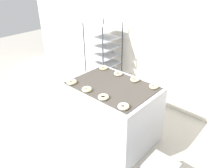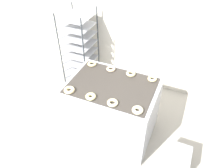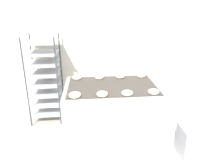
# 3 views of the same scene
# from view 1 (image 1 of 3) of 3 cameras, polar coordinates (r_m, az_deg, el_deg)

# --- Properties ---
(ground_plane) EXTENTS (14.00, 14.00, 0.00)m
(ground_plane) POSITION_cam_1_polar(r_m,az_deg,el_deg) (3.34, -8.68, -19.40)
(ground_plane) COLOR #9E998E
(wall_back) EXTENTS (8.00, 0.05, 2.80)m
(wall_back) POSITION_cam_1_polar(r_m,az_deg,el_deg) (4.06, 13.55, 12.48)
(wall_back) COLOR silver
(wall_back) RESTS_ON ground_plane
(fryer_machine) EXTENTS (1.29, 0.94, 0.95)m
(fryer_machine) POSITION_cam_1_polar(r_m,az_deg,el_deg) (3.39, -0.00, -7.39)
(fryer_machine) COLOR #A8AAB2
(fryer_machine) RESTS_ON ground_plane
(baking_rack_cart) EXTENTS (0.53, 0.59, 1.52)m
(baking_rack_cart) POSITION_cam_1_polar(r_m,az_deg,el_deg) (4.53, -2.17, 6.51)
(baking_rack_cart) COLOR #33383D
(baking_rack_cart) RESTS_ON ground_plane
(donut_near_left) EXTENTS (0.15, 0.15, 0.05)m
(donut_near_left) POSITION_cam_1_polar(r_m,az_deg,el_deg) (3.24, -10.51, 0.54)
(donut_near_left) COLOR beige
(donut_near_left) RESTS_ON fryer_machine
(donut_near_midleft) EXTENTS (0.14, 0.14, 0.05)m
(donut_near_midleft) POSITION_cam_1_polar(r_m,az_deg,el_deg) (3.01, -6.60, -1.38)
(donut_near_midleft) COLOR beige
(donut_near_midleft) RESTS_ON fryer_machine
(donut_near_midright) EXTENTS (0.14, 0.14, 0.04)m
(donut_near_midright) POSITION_cam_1_polar(r_m,az_deg,el_deg) (2.83, -2.26, -3.42)
(donut_near_midright) COLOR beige
(donut_near_midright) RESTS_ON fryer_machine
(donut_near_right) EXTENTS (0.14, 0.14, 0.05)m
(donut_near_right) POSITION_cam_1_polar(r_m,az_deg,el_deg) (2.64, 3.01, -5.87)
(donut_near_right) COLOR beige
(donut_near_right) RESTS_ON fryer_machine
(donut_far_left) EXTENTS (0.14, 0.14, 0.04)m
(donut_far_left) POSITION_cam_1_polar(r_m,az_deg,el_deg) (3.65, -2.23, 4.27)
(donut_far_left) COLOR beige
(donut_far_left) RESTS_ON fryer_machine
(donut_far_midleft) EXTENTS (0.14, 0.14, 0.04)m
(donut_far_midleft) POSITION_cam_1_polar(r_m,az_deg,el_deg) (3.45, 1.66, 2.75)
(donut_far_midleft) COLOR beige
(donut_far_midleft) RESTS_ON fryer_machine
(donut_far_midright) EXTENTS (0.14, 0.14, 0.04)m
(donut_far_midright) POSITION_cam_1_polar(r_m,az_deg,el_deg) (3.28, 6.00, 1.19)
(donut_far_midright) COLOR beige
(donut_far_midright) RESTS_ON fryer_machine
(donut_far_right) EXTENTS (0.13, 0.13, 0.04)m
(donut_far_right) POSITION_cam_1_polar(r_m,az_deg,el_deg) (3.13, 10.85, -0.61)
(donut_far_right) COLOR beige
(donut_far_right) RESTS_ON fryer_machine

